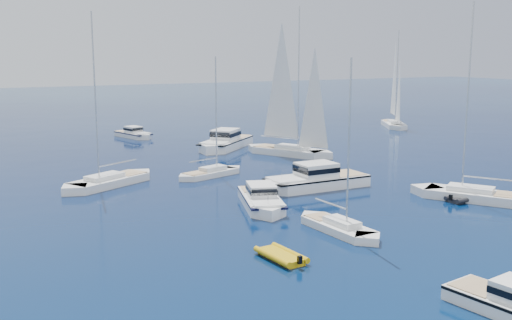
{
  "coord_description": "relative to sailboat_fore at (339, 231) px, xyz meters",
  "views": [
    {
      "loc": [
        -25.57,
        -20.44,
        12.1
      ],
      "look_at": [
        -0.41,
        27.82,
        2.2
      ],
      "focal_mm": 41.79,
      "sensor_mm": 36.0,
      "label": 1
    }
  ],
  "objects": [
    {
      "name": "tender_grey_near",
      "position": [
        14.17,
        2.14,
        0.0
      ],
      "size": [
        3.56,
        2.11,
        0.95
      ],
      "primitive_type": null,
      "rotation": [
        0.0,
        0.0,
        4.77
      ],
      "color": "black",
      "rests_on": "ground"
    },
    {
      "name": "motor_cruiser_horizon",
      "position": [
        0.45,
        50.94,
        0.0
      ],
      "size": [
        4.52,
        8.19,
        2.06
      ],
      "primitive_type": null,
      "rotation": [
        0.0,
        0.0,
        3.43
      ],
      "color": "white",
      "rests_on": "ground"
    },
    {
      "name": "sailboat_mid_r",
      "position": [
        15.13,
        1.89,
        0.0
      ],
      "size": [
        8.62,
        11.15,
        16.69
      ],
      "primitive_type": null,
      "rotation": [
        0.0,
        0.0,
        0.57
      ],
      "color": "white",
      "rests_on": "ground"
    },
    {
      "name": "motor_cruiser_centre",
      "position": [
        5.67,
        11.83,
        0.0
      ],
      "size": [
        11.25,
        3.47,
        2.95
      ],
      "primitive_type": null,
      "rotation": [
        0.0,
        0.0,
        1.57
      ],
      "color": "white",
      "rests_on": "ground"
    },
    {
      "name": "tender_yellow",
      "position": [
        -6.27,
        -3.02,
        0.0
      ],
      "size": [
        2.33,
        3.82,
        0.95
      ],
      "primitive_type": null,
      "rotation": [
        0.0,
        0.0,
        0.09
      ],
      "color": "#CB9F0B",
      "rests_on": "ground"
    },
    {
      "name": "ground",
      "position": [
        2.44,
        -11.7,
        0.0
      ],
      "size": [
        400.0,
        400.0,
        0.0
      ],
      "primitive_type": "plane",
      "color": "#082A50",
      "rests_on": "ground"
    },
    {
      "name": "sailboat_sails_r",
      "position": [
        12.68,
        28.1,
        0.0
      ],
      "size": [
        8.65,
        12.18,
        17.88
      ],
      "primitive_type": null,
      "rotation": [
        0.0,
        0.0,
        3.65
      ],
      "color": "white",
      "rests_on": "ground"
    },
    {
      "name": "sailboat_sails_far",
      "position": [
        41.76,
        43.45,
        0.0
      ],
      "size": [
        7.83,
        10.93,
        16.08
      ],
      "primitive_type": null,
      "rotation": [
        0.0,
        0.0,
        2.63
      ],
      "color": "white",
      "rests_on": "ground"
    },
    {
      "name": "motor_cruiser_distant",
      "position": [
        7.92,
        35.98,
        0.0
      ],
      "size": [
        11.28,
        10.7,
        3.13
      ],
      "primitive_type": null,
      "rotation": [
        0.0,
        0.0,
        2.31
      ],
      "color": "white",
      "rests_on": "ground"
    },
    {
      "name": "sailboat_centre",
      "position": [
        -0.47,
        21.05,
        0.0
      ],
      "size": [
        8.5,
        4.54,
        12.12
      ],
      "primitive_type": null,
      "rotation": [
        0.0,
        0.0,
        5.02
      ],
      "color": "silver",
      "rests_on": "ground"
    },
    {
      "name": "sailboat_mid_l",
      "position": [
        -10.45,
        21.48,
        0.0
      ],
      "size": [
        11.03,
        7.72,
        16.15
      ],
      "primitive_type": null,
      "rotation": [
        0.0,
        0.0,
        2.06
      ],
      "color": "silver",
      "rests_on": "ground"
    },
    {
      "name": "motor_cruiser_left",
      "position": [
        -1.63,
        8.14,
        0.0
      ],
      "size": [
        5.43,
        9.44,
        2.37
      ],
      "primitive_type": null,
      "rotation": [
        0.0,
        0.0,
        2.83
      ],
      "color": "white",
      "rests_on": "ground"
    },
    {
      "name": "sailboat_fore",
      "position": [
        0.0,
        0.0,
        0.0
      ],
      "size": [
        2.7,
        8.43,
        12.2
      ],
      "primitive_type": null,
      "rotation": [
        0.0,
        0.0,
        3.21
      ],
      "color": "white",
      "rests_on": "ground"
    }
  ]
}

